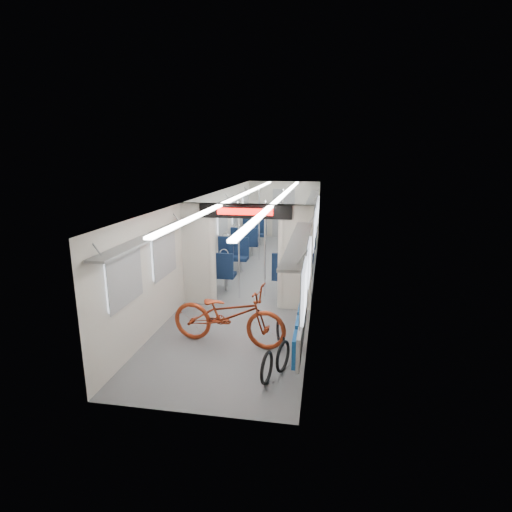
# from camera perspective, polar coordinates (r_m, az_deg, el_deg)

# --- Properties ---
(carriage) EXTENTS (12.00, 12.02, 2.31)m
(carriage) POSITION_cam_1_polar(r_m,az_deg,el_deg) (10.40, 0.44, 4.17)
(carriage) COLOR #515456
(carriage) RESTS_ON ground
(bicycle) EXTENTS (2.18, 0.97, 1.11)m
(bicycle) POSITION_cam_1_polar(r_m,az_deg,el_deg) (7.17, -3.96, -8.38)
(bicycle) COLOR maroon
(bicycle) RESTS_ON ground
(flip_bench) EXTENTS (0.12, 2.11, 0.52)m
(flip_bench) POSITION_cam_1_polar(r_m,az_deg,el_deg) (6.68, 6.40, -9.95)
(flip_bench) COLOR gray
(flip_bench) RESTS_ON carriage
(bike_hoop_a) EXTENTS (0.14, 0.51, 0.51)m
(bike_hoop_a) POSITION_cam_1_polar(r_m,az_deg,el_deg) (6.14, 1.55, -15.87)
(bike_hoop_a) COLOR black
(bike_hoop_a) RESTS_ON ground
(bike_hoop_b) EXTENTS (0.19, 0.50, 0.51)m
(bike_hoop_b) POSITION_cam_1_polar(r_m,az_deg,el_deg) (6.45, 3.85, -14.29)
(bike_hoop_b) COLOR black
(bike_hoop_b) RESTS_ON ground
(bike_hoop_c) EXTENTS (0.22, 0.50, 0.52)m
(bike_hoop_c) POSITION_cam_1_polar(r_m,az_deg,el_deg) (7.22, 3.51, -11.01)
(bike_hoop_c) COLOR black
(bike_hoop_c) RESTS_ON ground
(seat_bay_near_left) EXTENTS (0.92, 2.11, 1.11)m
(seat_bay_near_left) POSITION_cam_1_polar(r_m,az_deg,el_deg) (10.83, -4.42, -0.63)
(seat_bay_near_left) COLOR #0B1832
(seat_bay_near_left) RESTS_ON ground
(seat_bay_near_right) EXTENTS (0.95, 2.24, 1.15)m
(seat_bay_near_right) POSITION_cam_1_polar(r_m,az_deg,el_deg) (10.67, 5.55, -0.79)
(seat_bay_near_right) COLOR #0B1832
(seat_bay_near_right) RESTS_ON ground
(seat_bay_far_left) EXTENTS (0.91, 2.08, 1.10)m
(seat_bay_far_left) POSITION_cam_1_polar(r_m,az_deg,el_deg) (14.28, -0.90, 2.99)
(seat_bay_far_left) COLOR #0B1832
(seat_bay_far_left) RESTS_ON ground
(seat_bay_far_right) EXTENTS (0.96, 2.31, 1.17)m
(seat_bay_far_right) POSITION_cam_1_polar(r_m,az_deg,el_deg) (14.11, 6.64, 2.89)
(seat_bay_far_right) COLOR #0B1832
(seat_bay_far_right) RESTS_ON ground
(stanchion_near_left) EXTENTS (0.04, 0.04, 2.30)m
(stanchion_near_left) POSITION_cam_1_polar(r_m,az_deg,el_deg) (9.26, -2.46, 0.70)
(stanchion_near_left) COLOR silver
(stanchion_near_left) RESTS_ON ground
(stanchion_near_right) EXTENTS (0.04, 0.04, 2.30)m
(stanchion_near_right) POSITION_cam_1_polar(r_m,az_deg,el_deg) (9.41, 1.28, 0.92)
(stanchion_near_right) COLOR silver
(stanchion_near_right) RESTS_ON ground
(stanchion_far_left) EXTENTS (0.04, 0.04, 2.30)m
(stanchion_far_left) POSITION_cam_1_polar(r_m,az_deg,el_deg) (12.78, 0.45, 4.44)
(stanchion_far_left) COLOR silver
(stanchion_far_left) RESTS_ON ground
(stanchion_far_right) EXTENTS (0.04, 0.04, 2.30)m
(stanchion_far_right) POSITION_cam_1_polar(r_m,az_deg,el_deg) (12.72, 3.80, 4.36)
(stanchion_far_right) COLOR silver
(stanchion_far_right) RESTS_ON ground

